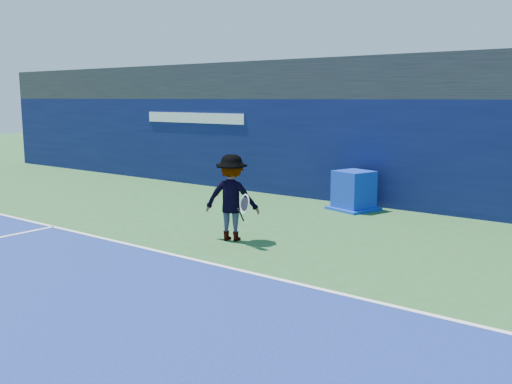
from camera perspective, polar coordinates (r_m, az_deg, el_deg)
ground at (r=8.83m, az=-18.07°, el=-11.24°), size 80.00×80.00×0.00m
baseline at (r=10.70m, az=-4.66°, el=-7.10°), size 24.00×0.10×0.01m
stadium_band at (r=17.52m, az=14.47°, el=10.94°), size 36.00×3.00×1.20m
back_wall_assembly at (r=16.67m, az=12.81°, el=3.86°), size 36.00×1.03×3.00m
equipment_cart at (r=15.84m, az=9.74°, el=-0.00°), size 1.38×1.38×1.07m
tennis_player at (r=12.22m, az=-2.43°, el=-0.57°), size 1.45×1.11×1.86m
tennis_ball at (r=12.67m, az=-3.81°, el=-0.27°), size 0.06×0.06×0.06m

